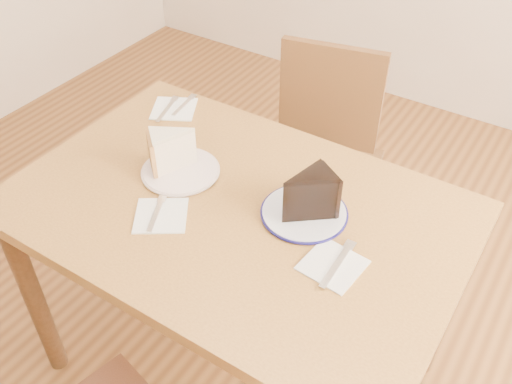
# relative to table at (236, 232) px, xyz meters

# --- Properties ---
(ground) EXTENTS (4.00, 4.00, 0.00)m
(ground) POSITION_rel_table_xyz_m (0.00, 0.00, -0.65)
(ground) COLOR #4A2B13
(ground) RESTS_ON ground
(table) EXTENTS (1.20, 0.80, 0.75)m
(table) POSITION_rel_table_xyz_m (0.00, 0.00, 0.00)
(table) COLOR brown
(table) RESTS_ON ground
(chair_far) EXTENTS (0.52, 0.52, 0.89)m
(chair_far) POSITION_rel_table_xyz_m (-0.05, 0.59, -0.15)
(chair_far) COLOR #3A2211
(chair_far) RESTS_ON ground
(plate_cream) EXTENTS (0.21, 0.21, 0.01)m
(plate_cream) POSITION_rel_table_xyz_m (-0.21, 0.03, 0.10)
(plate_cream) COLOR silver
(plate_cream) RESTS_ON table
(plate_navy) EXTENTS (0.22, 0.22, 0.01)m
(plate_navy) POSITION_rel_table_xyz_m (0.17, 0.07, 0.10)
(plate_navy) COLOR silver
(plate_navy) RESTS_ON table
(carrot_cake) EXTENTS (0.14, 0.15, 0.11)m
(carrot_cake) POSITION_rel_table_xyz_m (-0.23, 0.04, 0.16)
(carrot_cake) COLOR white
(carrot_cake) RESTS_ON plate_cream
(chocolate_cake) EXTENTS (0.15, 0.16, 0.12)m
(chocolate_cake) POSITION_rel_table_xyz_m (0.18, 0.06, 0.17)
(chocolate_cake) COLOR black
(chocolate_cake) RESTS_ON plate_navy
(napkin_cream) EXTENTS (0.19, 0.19, 0.00)m
(napkin_cream) POSITION_rel_table_xyz_m (-0.14, -0.14, 0.10)
(napkin_cream) COLOR white
(napkin_cream) RESTS_ON table
(napkin_navy) EXTENTS (0.15, 0.15, 0.00)m
(napkin_navy) POSITION_rel_table_xyz_m (0.32, -0.05, 0.10)
(napkin_navy) COLOR white
(napkin_navy) RESTS_ON table
(napkin_spare) EXTENTS (0.19, 0.19, 0.00)m
(napkin_spare) POSITION_rel_table_xyz_m (-0.44, 0.28, 0.10)
(napkin_spare) COLOR white
(napkin_spare) RESTS_ON table
(fork_cream) EXTENTS (0.07, 0.13, 0.00)m
(fork_cream) POSITION_rel_table_xyz_m (-0.15, -0.14, 0.10)
(fork_cream) COLOR white
(fork_cream) RESTS_ON napkin_cream
(knife_navy) EXTENTS (0.02, 0.17, 0.00)m
(knife_navy) POSITION_rel_table_xyz_m (0.32, -0.04, 0.10)
(knife_navy) COLOR silver
(knife_navy) RESTS_ON napkin_navy
(fork_spare) EXTENTS (0.03, 0.14, 0.00)m
(fork_spare) POSITION_rel_table_xyz_m (-0.42, 0.31, 0.10)
(fork_spare) COLOR silver
(fork_spare) RESTS_ON napkin_spare
(knife_spare) EXTENTS (0.06, 0.16, 0.00)m
(knife_spare) POSITION_rel_table_xyz_m (-0.45, 0.26, 0.10)
(knife_spare) COLOR silver
(knife_spare) RESTS_ON napkin_spare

